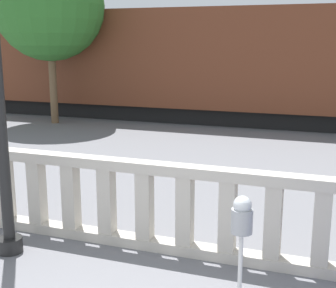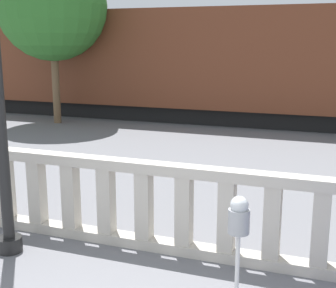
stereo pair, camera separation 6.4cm
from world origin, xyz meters
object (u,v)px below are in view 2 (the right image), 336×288
Objects in this scene: train_near at (161,62)px; tree_right at (52,5)px; parking_meter at (239,225)px; train_far at (239,54)px.

train_near is 4.18m from tree_right.
tree_right is at bearing 130.47° from parking_meter.
train_far is at bearing 86.88° from train_near.
train_far reaches higher than train_near.
parking_meter is 13.16m from train_near.
tree_right is (-8.24, 9.65, 2.70)m from parking_meter.
train_far is at bearing 75.09° from tree_right.
tree_right reaches higher than parking_meter.
tree_right is at bearing -104.91° from train_far.
tree_right is (-3.48, -13.08, 1.86)m from train_far.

